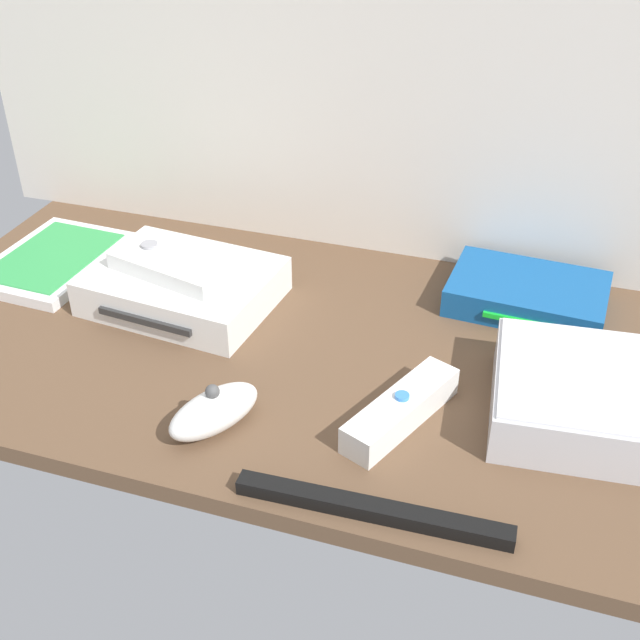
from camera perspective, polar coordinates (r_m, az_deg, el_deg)
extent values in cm
cube|color=brown|center=(89.08, 0.00, -2.68)|extent=(100.00, 48.00, 2.00)
cube|color=white|center=(97.00, -9.67, 2.39)|extent=(22.46, 17.97, 4.40)
cube|color=#2D2D2D|center=(91.39, -12.36, -0.08)|extent=(12.00, 1.77, 0.80)
cube|color=silver|center=(82.06, 18.12, -5.24)|extent=(18.46, 18.46, 5.00)
cube|color=silver|center=(80.50, 18.45, -3.77)|extent=(17.72, 17.72, 0.30)
cube|color=white|center=(109.45, -18.39, 4.00)|extent=(14.49, 19.63, 1.40)
cube|color=green|center=(109.09, -18.46, 4.35)|extent=(11.92, 16.85, 0.16)
cube|color=#145193|center=(98.20, 14.52, 1.81)|extent=(18.72, 13.12, 3.40)
cube|color=#19D833|center=(92.94, 13.90, -0.06)|extent=(8.01, 0.91, 0.60)
cube|color=white|center=(78.54, 5.79, -6.36)|extent=(9.06, 15.04, 3.00)
cylinder|color=#387FDB|center=(77.46, 5.86, -5.40)|extent=(1.40, 1.40, 0.40)
ellipsoid|color=white|center=(77.87, -7.52, -6.44)|extent=(8.73, 10.87, 4.00)
sphere|color=#4C4C4C|center=(76.35, -7.65, -5.06)|extent=(1.40, 1.40, 1.40)
cube|color=white|center=(95.52, -10.16, 4.04)|extent=(15.89, 11.21, 2.00)
cylinder|color=#99999E|center=(97.41, -12.03, 5.24)|extent=(2.42, 2.42, 0.40)
cube|color=black|center=(70.03, 3.72, -13.28)|extent=(24.05, 2.67, 1.40)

